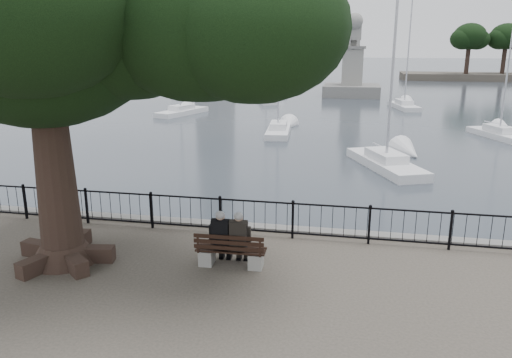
% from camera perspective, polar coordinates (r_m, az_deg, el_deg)
% --- Properties ---
extents(harbor, '(260.00, 260.00, 1.20)m').
position_cam_1_polar(harbor, '(14.36, 0.39, -7.58)').
color(harbor, '#62605D').
rests_on(harbor, ground).
extents(railing, '(22.06, 0.06, 1.00)m').
position_cam_1_polar(railing, '(13.51, 0.00, -4.26)').
color(railing, black).
rests_on(railing, ground).
extents(bench, '(1.65, 0.53, 0.86)m').
position_cam_1_polar(bench, '(11.82, -2.91, -8.61)').
color(bench, gray).
rests_on(bench, ground).
extents(person_left, '(0.41, 0.68, 1.37)m').
position_cam_1_polar(person_left, '(11.82, -3.91, -6.88)').
color(person_left, black).
rests_on(person_left, ground).
extents(person_right, '(0.41, 0.68, 1.37)m').
position_cam_1_polar(person_right, '(11.73, -1.86, -7.03)').
color(person_right, black).
rests_on(person_right, ground).
extents(tree, '(10.73, 7.49, 8.76)m').
position_cam_1_polar(tree, '(11.70, -19.88, 17.77)').
color(tree, black).
rests_on(tree, ground).
extents(lion_monument, '(6.41, 6.41, 9.35)m').
position_cam_1_polar(lion_monument, '(60.03, 10.93, 11.55)').
color(lion_monument, '#62605D').
rests_on(lion_monument, ground).
extents(sailboat_b, '(1.94, 5.45, 11.68)m').
position_cam_1_polar(sailboat_b, '(34.42, 2.59, 5.73)').
color(sailboat_b, white).
rests_on(sailboat_b, ground).
extents(sailboat_c, '(3.94, 6.28, 11.09)m').
position_cam_1_polar(sailboat_c, '(25.78, 14.59, 1.89)').
color(sailboat_c, white).
rests_on(sailboat_c, ground).
extents(sailboat_d, '(3.21, 5.18, 9.33)m').
position_cam_1_polar(sailboat_d, '(36.66, 25.94, 4.71)').
color(sailboat_d, white).
rests_on(sailboat_d, ground).
extents(sailboat_e, '(3.34, 5.96, 13.14)m').
position_cam_1_polar(sailboat_e, '(44.30, -8.47, 7.78)').
color(sailboat_e, white).
rests_on(sailboat_e, ground).
extents(sailboat_g, '(2.75, 5.85, 10.24)m').
position_cam_1_polar(sailboat_g, '(49.93, 16.54, 8.08)').
color(sailboat_g, white).
rests_on(sailboat_g, ground).
extents(sailboat_h, '(3.37, 5.97, 13.06)m').
position_cam_1_polar(sailboat_h, '(53.05, 1.23, 9.17)').
color(sailboat_h, white).
rests_on(sailboat_h, ground).
extents(far_shore, '(30.00, 8.60, 9.18)m').
position_cam_1_polar(far_shore, '(92.40, 26.31, 12.54)').
color(far_shore, '#3D3832').
rests_on(far_shore, ground).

